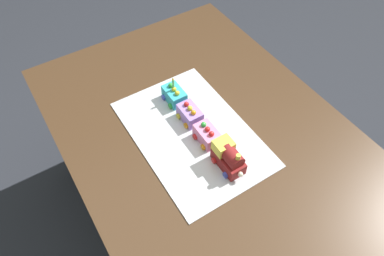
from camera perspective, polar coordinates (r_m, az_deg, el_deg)
The scene contains 8 objects.
ground_plane at distance 1.96m, azimuth 1.44°, elevation -13.74°, with size 8.00×8.00×0.00m, color #2D3038.
dining_table at distance 1.41m, azimuth 1.94°, elevation -2.95°, with size 1.40×1.00×0.74m.
cake_board at distance 1.31m, azimuth 0.00°, elevation -0.87°, with size 0.60×0.40×0.00m, color silver.
cake_locomotive at distance 1.20m, azimuth 5.97°, elevation -4.74°, with size 0.14×0.08×0.12m.
cake_car_caboose_bubblegum at distance 1.27m, azimuth 2.49°, elevation -1.10°, with size 0.10×0.08×0.07m.
cake_car_tanker_lavender at distance 1.33m, azimuth -0.33°, elevation 2.31°, with size 0.10×0.08×0.07m.
cake_car_flatbed_turquoise at distance 1.40m, azimuth -2.91°, elevation 5.40°, with size 0.10×0.08×0.07m.
birthday_candle at distance 1.36m, azimuth -3.10°, elevation 7.45°, with size 0.01×0.01×0.05m.
Camera 1 is at (-0.67, 0.48, 1.78)m, focal length 32.69 mm.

